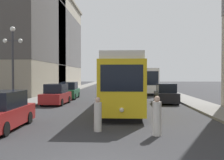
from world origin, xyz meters
name	(u,v)px	position (x,y,z in m)	size (l,w,h in m)	color
sidewalk_left	(74,89)	(-7.52, 40.00, 0.07)	(2.56, 120.00, 0.15)	gray
sidewalk_right	(160,90)	(7.52, 40.00, 0.07)	(2.56, 120.00, 0.15)	gray
streetcar	(124,81)	(1.01, 13.94, 2.10)	(2.97, 14.87, 3.89)	black
transit_bus	(145,80)	(4.22, 31.52, 1.95)	(2.70, 11.59, 3.45)	black
parked_car_left_near	(1,112)	(-4.94, 5.39, 0.84)	(1.93, 4.98, 1.82)	black
parked_car_left_mid	(56,95)	(-4.94, 16.41, 0.84)	(2.04, 4.28, 1.82)	black
parked_car_right_far	(166,94)	(4.94, 17.88, 0.84)	(1.98, 4.68, 1.82)	black
parked_car_left_far	(69,91)	(-4.94, 22.50, 0.84)	(1.99, 4.89, 1.82)	black
pedestrian_crossing_near	(157,117)	(2.34, 4.24, 0.79)	(0.38, 0.38, 1.71)	beige
pedestrian_crossing_far	(98,116)	(-0.27, 5.03, 0.73)	(0.35, 0.35, 1.58)	beige
lamp_post_left_near	(13,55)	(-6.84, 11.58, 3.98)	(1.41, 0.36, 5.87)	#333338
building_left_corner	(1,29)	(-16.16, 30.55, 9.01)	(15.31, 18.77, 17.55)	gray
building_left_midblock	(35,43)	(-16.09, 45.87, 8.89)	(15.16, 23.89, 17.32)	#B2A893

